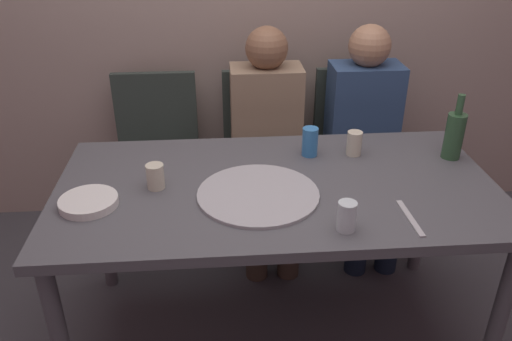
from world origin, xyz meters
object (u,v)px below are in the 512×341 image
Objects in this scene: tumbler_far at (347,216)px; chair_left at (157,149)px; chair_middle at (265,145)px; guest_in_sweater at (268,135)px; guest_in_beanie at (366,132)px; plate_stack at (89,202)px; chair_right at (356,142)px; wine_glass at (155,176)px; table_knife at (410,218)px; tumbler_near at (354,143)px; wine_bottle at (454,134)px; dining_table at (276,201)px; pizza_tray at (258,194)px; soda_can at (310,142)px.

chair_left reaches higher than tumbler_far.
guest_in_sweater reaches higher than chair_middle.
plate_stack is at bearing 32.78° from guest_in_beanie.
chair_right is at bearing -180.00° from chair_middle.
wine_glass is at bearing 59.52° from chair_middle.
chair_middle is at bearing -162.34° from table_knife.
guest_in_sweater is at bearing 124.78° from tumbler_near.
table_knife is 0.24× the size of chair_middle.
guest_in_sweater reaches higher than wine_bottle.
wine_bottle is 1.34× the size of plate_stack.
dining_table is 0.44m from tumbler_near.
soda_can reaches higher than pizza_tray.
guest_in_beanie reaches higher than chair_right.
wine_bottle is 1.25× the size of table_knife.
soda_can reaches higher than plate_stack.
chair_middle is at bearing -90.00° from guest_in_sweater.
chair_left is at bearing 123.30° from dining_table.
chair_left is at bearing -7.89° from guest_in_beanie.
dining_table is at bearing 87.65° from chair_middle.
tumbler_far is 1.03m from guest_in_sweater.
guest_in_sweater is (-0.51, -0.15, 0.13)m from chair_right.
tumbler_far is 0.84× the size of soda_can.
chair_left is (-0.74, 1.16, -0.29)m from tumbler_far.
wine_bottle is at bearing -6.63° from soda_can.
dining_table is 0.79m from wine_bottle.
pizza_tray is 2.03× the size of table_knife.
guest_in_beanie is (0.12, 0.96, -0.11)m from table_knife.
guest_in_beanie is (1.09, -0.15, 0.13)m from chair_left.
pizza_tray is 0.95m from chair_middle.
tumbler_far is 0.11× the size of chair_right.
table_knife is (0.07, -0.50, -0.05)m from tumbler_near.
pizza_tray reaches higher than table_knife.
chair_middle is (-0.16, 1.16, -0.29)m from tumbler_far.
dining_table is at bearing -125.28° from soda_can.
wine_bottle reaches higher than chair_right.
wine_bottle reaches higher than tumbler_near.
wine_glass is (-0.38, 0.09, 0.04)m from pizza_tray.
guest_in_sweater is 1.00× the size of guest_in_beanie.
tumbler_far is at bearing -26.92° from wine_glass.
wine_glass reaches higher than plate_stack.
wine_bottle is at bearing 16.68° from pizza_tray.
guest_in_sweater is (0.58, -0.15, 0.13)m from chair_left.
plate_stack is at bearing -162.28° from tumbler_near.
wine_bottle reaches higher than tumbler_far.
tumbler_far is at bearing 70.58° from guest_in_beanie.
guest_in_sweater reaches higher than plate_stack.
table_knife is (-0.33, -0.44, -0.10)m from wine_bottle.
tumbler_far is 0.47× the size of table_knife.
guest_in_beanie is at bearing 70.58° from tumbler_far.
tumbler_far is 0.11× the size of chair_left.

